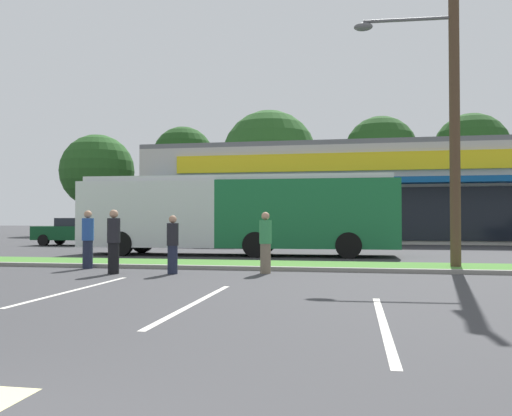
{
  "coord_description": "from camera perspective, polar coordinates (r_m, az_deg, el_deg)",
  "views": [
    {
      "loc": [
        2.77,
        -2.38,
        1.47
      ],
      "look_at": [
        -0.99,
        18.1,
        1.93
      ],
      "focal_mm": 37.31,
      "sensor_mm": 36.0,
      "label": 1
    }
  ],
  "objects": [
    {
      "name": "car_0",
      "position": [
        28.75,
        -3.56,
        -2.65
      ],
      "size": [
        4.58,
        1.96,
        1.51
      ],
      "rotation": [
        0.0,
        0.0,
        3.14
      ],
      "color": "#9E998C",
      "rests_on": "ground_plane"
    },
    {
      "name": "pedestrian_by_pole",
      "position": [
        14.58,
        1.03,
        -3.72
      ],
      "size": [
        0.34,
        0.34,
        1.68
      ],
      "rotation": [
        0.0,
        0.0,
        0.09
      ],
      "color": "#726651",
      "rests_on": "ground_plane"
    },
    {
      "name": "storefront_building",
      "position": [
        38.21,
        9.34,
        1.32
      ],
      "size": [
        25.93,
        12.9,
        6.36
      ],
      "color": "#BCB7AD",
      "rests_on": "ground_plane"
    },
    {
      "name": "tree_mid",
      "position": [
        45.57,
        13.24,
        5.77
      ],
      "size": [
        6.05,
        6.05,
        10.08
      ],
      "color": "#473323",
      "rests_on": "ground_plane"
    },
    {
      "name": "grass_median",
      "position": [
        16.67,
        0.81,
        -6.12
      ],
      "size": [
        56.0,
        2.2,
        0.12
      ],
      "primitive_type": "cube",
      "color": "#427A2D",
      "rests_on": "ground_plane"
    },
    {
      "name": "parking_stripe_0",
      "position": [
        11.84,
        -18.75,
        -8.3
      ],
      "size": [
        0.12,
        4.8,
        0.01
      ],
      "primitive_type": "cube",
      "color": "silver",
      "rests_on": "ground_plane"
    },
    {
      "name": "tree_mid_right",
      "position": [
        46.75,
        22.12,
        5.66
      ],
      "size": [
        6.12,
        6.12,
        10.12
      ],
      "color": "#473323",
      "rests_on": "ground_plane"
    },
    {
      "name": "parking_stripe_1",
      "position": [
        9.53,
        -6.59,
        -10.1
      ],
      "size": [
        0.12,
        4.8,
        0.01
      ],
      "primitive_type": "cube",
      "color": "silver",
      "rests_on": "ground_plane"
    },
    {
      "name": "parking_stripe_2",
      "position": [
        7.88,
        13.49,
        -11.93
      ],
      "size": [
        0.12,
        4.8,
        0.01
      ],
      "primitive_type": "cube",
      "color": "silver",
      "rests_on": "ground_plane"
    },
    {
      "name": "tree_far_left",
      "position": [
        53.34,
        -16.64,
        3.79
      ],
      "size": [
        7.03,
        7.03,
        9.66
      ],
      "color": "#473323",
      "rests_on": "ground_plane"
    },
    {
      "name": "tree_left",
      "position": [
        51.84,
        -7.82,
        5.38
      ],
      "size": [
        5.89,
        5.89,
        10.43
      ],
      "color": "#473323",
      "rests_on": "ground_plane"
    },
    {
      "name": "pedestrian_mid",
      "position": [
        14.96,
        -15.02,
        -3.49
      ],
      "size": [
        0.35,
        0.35,
        1.74
      ],
      "rotation": [
        0.0,
        0.0,
        4.07
      ],
      "color": "black",
      "rests_on": "ground_plane"
    },
    {
      "name": "car_1",
      "position": [
        32.28,
        -18.9,
        -2.38
      ],
      "size": [
        4.4,
        1.91,
        1.57
      ],
      "rotation": [
        0.0,
        0.0,
        3.14
      ],
      "color": "#0C3F1E",
      "rests_on": "ground_plane"
    },
    {
      "name": "pedestrian_far",
      "position": [
        16.81,
        -17.59,
        -3.22
      ],
      "size": [
        0.35,
        0.35,
        1.75
      ],
      "rotation": [
        0.0,
        0.0,
        1.65
      ],
      "color": "#1E2338",
      "rests_on": "ground_plane"
    },
    {
      "name": "pedestrian_near_bench",
      "position": [
        14.61,
        -8.93,
        -3.88
      ],
      "size": [
        0.32,
        0.32,
        1.59
      ],
      "rotation": [
        0.0,
        0.0,
        5.53
      ],
      "color": "#1E2338",
      "rests_on": "ground_plane"
    },
    {
      "name": "utility_pole",
      "position": [
        16.89,
        20.02,
        12.53
      ],
      "size": [
        3.03,
        2.4,
        10.26
      ],
      "color": "#4C3826",
      "rests_on": "ground_plane"
    },
    {
      "name": "city_bus",
      "position": [
        22.02,
        -2.1,
        -0.49
      ],
      "size": [
        13.1,
        2.92,
        3.25
      ],
      "rotation": [
        0.0,
        0.0,
        3.17
      ],
      "color": "#196638",
      "rests_on": "ground_plane"
    },
    {
      "name": "curb_lip",
      "position": [
        15.48,
        0.05,
        -6.49
      ],
      "size": [
        56.0,
        0.24,
        0.12
      ],
      "primitive_type": "cube",
      "color": "gray",
      "rests_on": "ground_plane"
    },
    {
      "name": "tree_mid_left",
      "position": [
        45.65,
        1.43,
        5.39
      ],
      "size": [
        8.1,
        8.1,
        10.82
      ],
      "color": "#473323",
      "rests_on": "ground_plane"
    }
  ]
}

